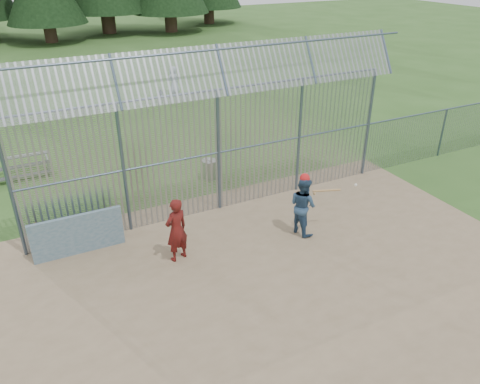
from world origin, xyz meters
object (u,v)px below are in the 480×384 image
dugout_wall (78,234)px  trash_can (209,169)px  onlooker (176,230)px  batter (303,205)px  bleacher (8,169)px

dugout_wall → trash_can: (5.19, 2.83, -0.24)m
dugout_wall → onlooker: (2.38, -1.51, 0.33)m
trash_can → onlooker: bearing=-122.9°
batter → trash_can: 4.84m
trash_can → bleacher: (-6.73, 3.29, 0.03)m
onlooker → bleacher: 8.59m
batter → onlooker: (-3.82, 0.35, 0.02)m
batter → trash_can: bearing=1.9°
dugout_wall → trash_can: dugout_wall is taller
bleacher → dugout_wall: bearing=-75.9°
dugout_wall → onlooker: size_ratio=1.34×
onlooker → dugout_wall: bearing=-49.9°
batter → onlooker: bearing=74.5°
onlooker → trash_can: bearing=-140.3°
bleacher → onlooker: bearing=-62.8°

